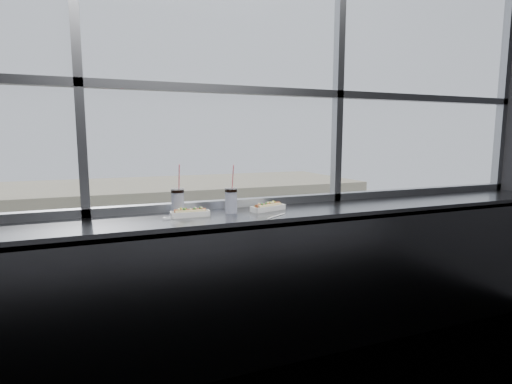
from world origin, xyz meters
name	(u,v)px	position (x,y,z in m)	size (l,w,h in m)	color
wall_back_lower	(226,275)	(0.00, 1.50, 0.55)	(6.00, 6.00, 0.00)	black
window_glass	(223,48)	(0.00, 1.52, 2.30)	(6.00, 6.00, 0.00)	silver
window_mullions	(224,48)	(0.00, 1.50, 2.30)	(6.00, 0.08, 2.40)	gray
counter	(237,218)	(0.00, 1.23, 1.07)	(6.00, 0.55, 0.06)	gray
counter_fascia	(250,300)	(0.00, 0.97, 0.55)	(6.00, 0.04, 1.04)	gray
hotdog_tray_left	(190,213)	(-0.33, 1.24, 1.13)	(0.27, 0.11, 0.07)	white
hotdog_tray_right	(268,207)	(0.26, 1.25, 1.13)	(0.29, 0.16, 0.07)	white
soda_cup_left	(178,200)	(-0.40, 1.35, 1.20)	(0.10, 0.10, 0.36)	white
soda_cup_right	(231,199)	(-0.03, 1.27, 1.20)	(0.10, 0.10, 0.35)	white
loose_straw	(276,216)	(0.22, 1.03, 1.10)	(0.01, 0.01, 0.22)	white
wrapper	(168,218)	(-0.49, 1.21, 1.11)	(0.09, 0.06, 0.02)	silver
plaza_ground	(111,250)	(0.00, 45.00, -11.00)	(120.00, 120.00, 0.00)	#A9A8A2
street_asphalt	(125,356)	(0.00, 21.50, -10.97)	(80.00, 10.00, 0.06)	black
far_sidewalk	(118,303)	(0.00, 29.50, -10.98)	(80.00, 6.00, 0.04)	#A9A8A2
far_building	(111,225)	(0.00, 39.50, -7.00)	(50.00, 14.00, 8.00)	gray
car_far_c	(291,285)	(12.74, 25.50, -9.90)	(6.24, 2.60, 2.08)	silver
car_near_d	(240,352)	(5.71, 17.50, -9.85)	(6.52, 2.72, 2.17)	white
car_near_e	(371,327)	(14.28, 17.50, -9.97)	(5.80, 2.42, 1.93)	#543F8F
car_near_c	(131,376)	(0.10, 17.50, -9.88)	(6.35, 2.65, 2.12)	#9A031A
car_far_b	(123,310)	(0.18, 25.50, -9.88)	(6.38, 2.66, 2.13)	#A31E36
pedestrian_c	(157,282)	(3.06, 30.28, -10.01)	(0.85, 0.63, 1.90)	#66605B
pedestrian_d	(222,282)	(8.01, 28.33, -10.02)	(0.84, 0.63, 1.88)	#66605B
tree_center	(121,255)	(0.43, 29.50, -7.22)	(3.57, 3.57, 5.58)	#47382B
tree_right	(262,247)	(11.93, 29.50, -7.77)	(3.05, 3.05, 4.76)	#47382B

